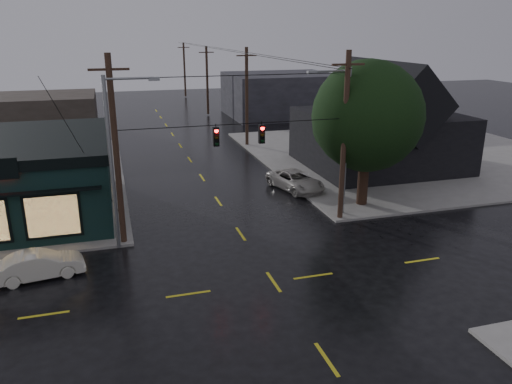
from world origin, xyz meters
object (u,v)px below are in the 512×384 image
object	(u,v)px
corner_tree	(367,116)
sedan_cream	(40,265)
suv_silver	(295,181)
utility_pole_ne	(340,219)
utility_pole_nw	(124,244)

from	to	relation	value
corner_tree	sedan_cream	xyz separation A→B (m)	(-19.45, -4.88, -5.34)
corner_tree	sedan_cream	bearing A→B (deg)	-165.92
suv_silver	utility_pole_ne	bearing A→B (deg)	-100.83
corner_tree	sedan_cream	size ratio (longest dim) A/B	2.36
utility_pole_nw	utility_pole_ne	distance (m)	13.00
utility_pole_nw	corner_tree	bearing A→B (deg)	7.07
utility_pole_nw	utility_pole_ne	xyz separation A→B (m)	(13.00, 0.00, 0.00)
utility_pole_ne	suv_silver	world-z (taller)	utility_pole_ne
utility_pole_ne	suv_silver	bearing A→B (deg)	94.44
sedan_cream	suv_silver	world-z (taller)	suv_silver
sedan_cream	suv_silver	distance (m)	18.94
sedan_cream	suv_silver	size ratio (longest dim) A/B	0.79
utility_pole_nw	suv_silver	world-z (taller)	utility_pole_nw
suv_silver	corner_tree	bearing A→B (deg)	-71.60
utility_pole_nw	suv_silver	size ratio (longest dim) A/B	2.02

